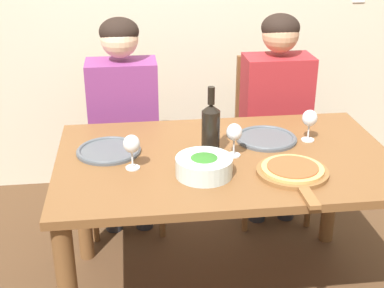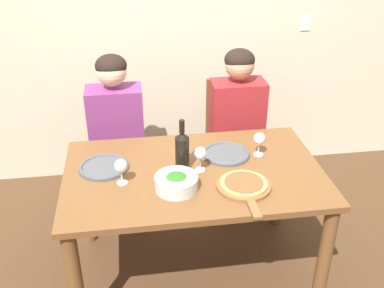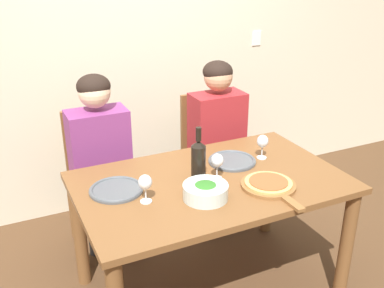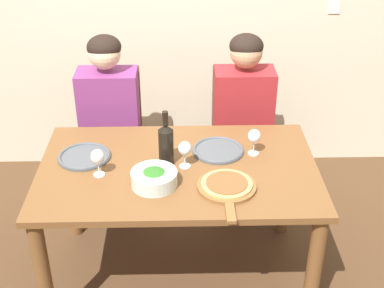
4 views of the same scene
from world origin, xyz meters
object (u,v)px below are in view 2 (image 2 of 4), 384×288
Objects in this scene: person_woman at (116,124)px; broccoli_bowl at (176,183)px; wine_bottle at (182,150)px; wine_glass_centre at (200,155)px; dinner_plate_left at (104,167)px; wine_glass_right at (259,140)px; wine_glass_left at (121,167)px; pizza_on_board at (244,186)px; dinner_plate_right at (226,153)px; person_man at (238,116)px; chair_right at (233,137)px; chair_left at (119,145)px.

person_woman is 5.30× the size of broccoli_bowl.
wine_bottle is 0.11m from wine_glass_centre.
wine_bottle is 0.22m from broccoli_bowl.
wine_glass_right is at bearing 1.20° from dinner_plate_left.
wine_bottle is 2.05× the size of wine_glass_left.
person_woman is 1.14m from pizza_on_board.
wine_bottle is 2.05× the size of wine_glass_centre.
person_man is at bearing 69.71° from dinner_plate_right.
dinner_plate_left is at bearing 120.62° from wine_glass_left.
wine_glass_left is (0.10, -0.17, 0.10)m from dinner_plate_left.
dinner_plate_left is at bearing 169.08° from wine_glass_centre.
chair_right is at bearing 7.46° from person_woman.
pizza_on_board is at bearing -22.68° from dinner_plate_left.
dinner_plate_left is 0.81m from pizza_on_board.
wine_glass_right is (0.86, -0.69, 0.35)m from chair_left.
wine_bottle is 2.05× the size of wine_glass_right.
person_man is (0.87, 0.00, 0.00)m from person_woman.
person_woman reaches higher than wine_glass_left.
dinner_plate_right is (0.34, 0.32, -0.03)m from broccoli_bowl.
broccoli_bowl is at bearing -34.61° from dinner_plate_left.
wine_bottle is 0.40m from pizza_on_board.
pizza_on_board is at bearing -12.20° from wine_glass_left.
chair_right is at bearing 90.00° from person_man.
wine_glass_left is (-0.63, -0.22, 0.10)m from dinner_plate_right.
wine_glass_centre is (0.44, 0.07, 0.00)m from wine_glass_left.
chair_left is 1.00× the size of chair_right.
chair_right is 0.91m from person_woman.
wine_glass_centre reaches higher than dinner_plate_right.
wine_glass_left is at bearing -59.38° from dinner_plate_left.
dinner_plate_left is 1.00× the size of dinner_plate_right.
broccoli_bowl is (-0.06, -0.20, -0.08)m from wine_bottle.
wine_glass_centre is at bearing 8.76° from wine_glass_left.
broccoli_bowl is (0.32, -0.86, 0.05)m from person_woman.
broccoli_bowl reaches higher than pizza_on_board.
person_man is 4.32× the size of dinner_plate_right.
wine_glass_left is 0.84m from wine_glass_right.
broccoli_bowl is 0.82× the size of dinner_plate_left.
person_man reaches higher than wine_glass_left.
person_woman is at bearing 140.65° from dinner_plate_right.
person_man is 8.19× the size of wine_glass_centre.
broccoli_bowl is at bearing -119.07° from chair_right.
person_woman is 4.32× the size of dinner_plate_left.
dinner_plate_left is 1.90× the size of wine_glass_centre.
person_man is 8.19× the size of wine_glass_left.
wine_bottle reaches higher than chair_right.
person_woman reaches higher than wine_glass_centre.
chair_left is at bearing 120.54° from wine_glass_centre.
dinner_plate_left is 0.73m from dinner_plate_right.
chair_left is 0.91m from person_man.
chair_right reaches higher than wine_glass_centre.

